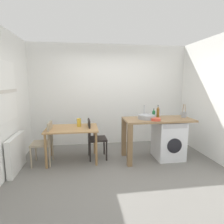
{
  "coord_description": "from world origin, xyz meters",
  "views": [
    {
      "loc": [
        -0.68,
        -3.39,
        1.72
      ],
      "look_at": [
        -0.12,
        0.45,
        1.09
      ],
      "focal_mm": 30.16,
      "sensor_mm": 36.0,
      "label": 1
    }
  ],
  "objects": [
    {
      "name": "bottle_tall_green",
      "position": [
        0.83,
        0.55,
        1.02
      ],
      "size": [
        0.07,
        0.07,
        0.21
      ],
      "color": "#19592D",
      "rests_on": "kitchen_counter"
    },
    {
      "name": "chair_opposite",
      "position": [
        -0.5,
        0.69,
        0.51
      ],
      "size": [
        0.42,
        0.42,
        0.9
      ],
      "rotation": [
        0.0,
        0.0,
        -1.53
      ],
      "color": "black",
      "rests_on": "ground_plane"
    },
    {
      "name": "chair_person_seat",
      "position": [
        -1.52,
        0.54,
        0.51
      ],
      "size": [
        0.41,
        0.41,
        0.9
      ],
      "rotation": [
        0.0,
        0.0,
        1.55
      ],
      "color": "gray",
      "rests_on": "ground_plane"
    },
    {
      "name": "washing_machine",
      "position": [
        1.17,
        0.47,
        0.43
      ],
      "size": [
        0.6,
        0.61,
        0.86
      ],
      "color": "silver",
      "rests_on": "ground_plane"
    },
    {
      "name": "tap",
      "position": [
        0.64,
        0.66,
        1.06
      ],
      "size": [
        0.02,
        0.02,
        0.28
      ],
      "primitive_type": "cylinder",
      "color": "#B2B2B7",
      "rests_on": "kitchen_counter"
    },
    {
      "name": "utensil_crock",
      "position": [
        1.53,
        0.53,
        0.99
      ],
      "size": [
        0.11,
        0.11,
        0.3
      ],
      "color": "gray",
      "rests_on": "kitchen_counter"
    },
    {
      "name": "radiator",
      "position": [
        -2.02,
        0.3,
        0.35
      ],
      "size": [
        0.1,
        0.8,
        0.7
      ],
      "primitive_type": "cube",
      "color": "white",
      "rests_on": "ground_plane"
    },
    {
      "name": "ground_plane",
      "position": [
        0.0,
        0.0,
        0.0
      ],
      "size": [
        5.46,
        5.46,
        0.0
      ],
      "primitive_type": "plane",
      "color": "slate"
    },
    {
      "name": "wall_back",
      "position": [
        0.0,
        1.75,
        1.35
      ],
      "size": [
        4.6,
        0.1,
        2.7
      ],
      "primitive_type": "cube",
      "color": "white",
      "rests_on": "ground_plane"
    },
    {
      "name": "scissors",
      "position": [
        0.85,
        0.38,
        0.92
      ],
      "size": [
        0.15,
        0.06,
        0.01
      ],
      "color": "#B2B2B7",
      "rests_on": "kitchen_counter"
    },
    {
      "name": "dining_table",
      "position": [
        -0.97,
        0.64,
        0.64
      ],
      "size": [
        1.1,
        0.76,
        0.74
      ],
      "color": "tan",
      "rests_on": "ground_plane"
    },
    {
      "name": "mixing_bowl",
      "position": [
        0.78,
        0.28,
        0.95
      ],
      "size": [
        0.2,
        0.2,
        0.05
      ],
      "color": "#D84C38",
      "rests_on": "kitchen_counter"
    },
    {
      "name": "bottle_squat_brown",
      "position": [
        0.94,
        0.57,
        1.05
      ],
      "size": [
        0.06,
        0.06,
        0.28
      ],
      "color": "brown",
      "rests_on": "kitchen_counter"
    },
    {
      "name": "sink_basin",
      "position": [
        0.64,
        0.48,
        0.97
      ],
      "size": [
        0.38,
        0.38,
        0.09
      ],
      "primitive_type": "cylinder",
      "color": "#9EA0A5",
      "rests_on": "kitchen_counter"
    },
    {
      "name": "kitchen_counter",
      "position": [
        0.69,
        0.48,
        0.76
      ],
      "size": [
        1.5,
        0.68,
        0.92
      ],
      "color": "olive",
      "rests_on": "ground_plane"
    },
    {
      "name": "vase",
      "position": [
        -0.82,
        0.74,
        0.83
      ],
      "size": [
        0.09,
        0.09,
        0.18
      ],
      "primitive_type": "cylinder",
      "color": "gold",
      "rests_on": "dining_table"
    }
  ]
}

